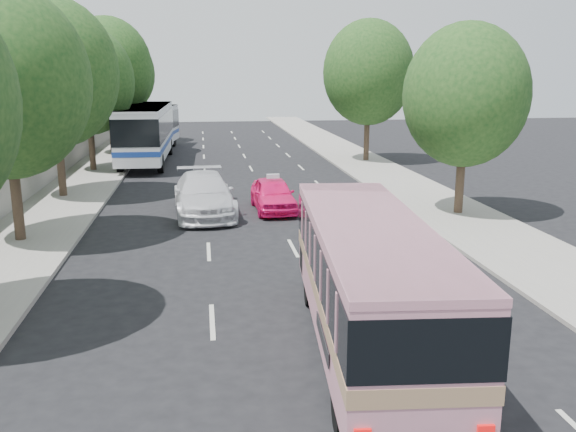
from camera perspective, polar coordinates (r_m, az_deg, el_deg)
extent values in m
plane|color=black|center=(17.18, -0.85, -6.89)|extent=(120.00, 120.00, 0.00)
cube|color=#9E998E|center=(37.04, -18.07, 3.57)|extent=(4.00, 90.00, 0.15)
cube|color=#9E998E|center=(37.96, 8.15, 4.29)|extent=(4.00, 90.00, 0.12)
cube|color=#9E998E|center=(37.28, -20.89, 4.69)|extent=(0.30, 90.00, 1.50)
cylinder|color=#38281E|center=(23.30, -24.10, 1.95)|extent=(0.36, 0.36, 3.61)
ellipsoid|color=#174017|center=(22.94, -25.01, 11.29)|extent=(5.70, 5.70, 6.56)
sphere|color=#174017|center=(22.55, -24.52, 14.23)|extent=(3.71, 3.71, 3.71)
cylinder|color=#38281E|center=(31.00, -20.52, 5.01)|extent=(0.36, 0.36, 3.80)
ellipsoid|color=#174017|center=(30.73, -21.14, 12.39)|extent=(6.00, 6.00, 6.90)
sphere|color=#174017|center=(30.38, -20.70, 14.70)|extent=(3.90, 3.90, 3.90)
cylinder|color=#38281E|center=(38.79, -17.90, 6.49)|extent=(0.36, 0.36, 3.50)
ellipsoid|color=#174017|center=(38.57, -18.30, 11.92)|extent=(5.52, 5.52, 6.35)
sphere|color=#174017|center=(38.21, -17.89, 13.60)|extent=(3.59, 3.59, 3.59)
cylinder|color=#38281E|center=(46.62, -16.18, 7.96)|extent=(0.36, 0.36, 3.99)
ellipsoid|color=#174017|center=(46.45, -16.52, 13.12)|extent=(6.30, 6.30, 7.24)
sphere|color=#174017|center=(46.13, -16.18, 14.71)|extent=(4.09, 4.09, 4.09)
cylinder|color=#38281E|center=(54.56, -15.24, 8.59)|extent=(0.36, 0.36, 3.72)
ellipsoid|color=#174017|center=(54.41, -15.50, 12.70)|extent=(5.88, 5.88, 6.76)
sphere|color=#174017|center=(54.07, -15.19, 13.97)|extent=(3.82, 3.82, 3.82)
cylinder|color=#38281E|center=(26.63, 15.81, 3.49)|extent=(0.36, 0.36, 3.23)
ellipsoid|color=#174017|center=(26.29, 16.29, 10.80)|extent=(5.10, 5.10, 5.87)
sphere|color=#174017|center=(26.17, 17.53, 12.95)|extent=(3.32, 3.31, 3.31)
cylinder|color=#38281E|center=(41.68, 7.37, 7.67)|extent=(0.36, 0.36, 3.80)
ellipsoid|color=#174017|center=(41.48, 7.54, 13.17)|extent=(6.00, 6.00, 6.90)
sphere|color=#174017|center=(41.32, 8.26, 14.81)|extent=(3.90, 3.90, 3.90)
cube|color=#CA8297|center=(13.18, 7.51, -5.63)|extent=(3.01, 9.19, 2.42)
cube|color=#9E7A59|center=(13.28, 7.47, -6.77)|extent=(3.05, 9.21, 0.32)
cube|color=black|center=(13.05, 7.57, -3.79)|extent=(3.06, 9.22, 0.99)
cube|color=#CA8297|center=(12.86, 7.66, -0.83)|extent=(3.03, 9.21, 0.14)
cylinder|color=black|center=(15.98, 2.11, -6.68)|extent=(0.35, 0.96, 0.94)
cylinder|color=black|center=(16.27, 9.03, -6.47)|extent=(0.35, 0.96, 0.94)
cylinder|color=black|center=(10.77, 5.08, -17.23)|extent=(0.35, 0.96, 0.94)
cylinder|color=black|center=(11.20, 15.47, -16.41)|extent=(0.35, 0.96, 0.94)
imported|color=#FF1672|center=(26.64, -1.41, 2.03)|extent=(1.84, 4.27, 1.44)
imported|color=silver|center=(26.16, -7.88, 2.02)|extent=(2.79, 6.09, 1.73)
cube|color=silver|center=(41.83, -13.10, 7.83)|extent=(2.88, 12.61, 3.19)
cube|color=black|center=(41.80, -13.13, 8.36)|extent=(2.93, 12.64, 1.57)
cube|color=navy|center=(41.92, -13.04, 6.72)|extent=(2.92, 12.63, 0.31)
cube|color=silver|center=(41.73, -13.21, 9.91)|extent=(2.90, 12.63, 0.15)
cylinder|color=black|center=(46.06, -13.97, 6.26)|extent=(0.35, 1.16, 1.15)
cylinder|color=black|center=(45.84, -11.02, 6.37)|extent=(0.35, 1.16, 1.15)
cylinder|color=black|center=(37.83, -15.42, 4.71)|extent=(0.35, 1.16, 1.15)
cylinder|color=black|center=(37.56, -11.83, 4.84)|extent=(0.35, 1.16, 1.15)
cube|color=silver|center=(47.60, -12.66, 8.14)|extent=(3.68, 11.17, 2.79)
cube|color=black|center=(47.57, -12.68, 8.55)|extent=(3.74, 11.20, 1.37)
cube|color=navy|center=(47.66, -12.61, 7.30)|extent=(3.73, 11.19, 0.27)
cube|color=silver|center=(47.50, -12.74, 9.74)|extent=(3.71, 11.19, 0.13)
cylinder|color=black|center=(51.32, -12.92, 6.92)|extent=(0.42, 1.03, 1.00)
cylinder|color=black|center=(50.94, -10.67, 6.98)|extent=(0.42, 1.03, 1.00)
cylinder|color=black|center=(44.25, -14.85, 5.83)|extent=(0.42, 1.03, 1.00)
cylinder|color=black|center=(43.80, -12.26, 5.90)|extent=(0.42, 1.03, 1.00)
cube|color=silver|center=(26.50, -1.42, 3.75)|extent=(0.56, 0.20, 0.18)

